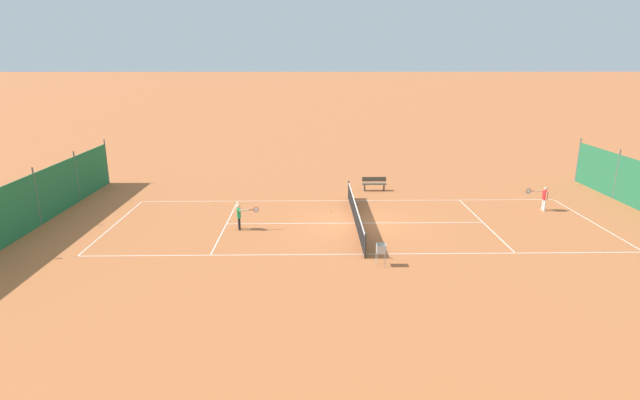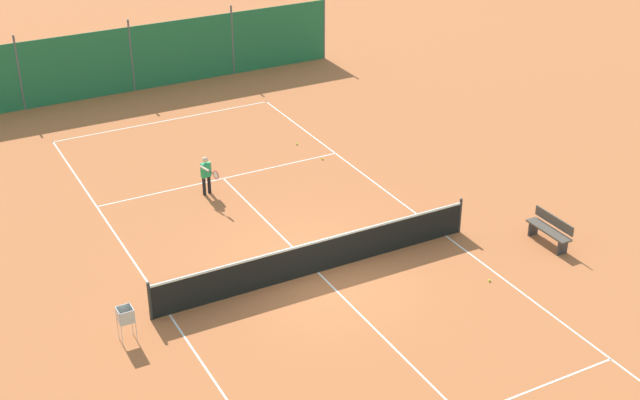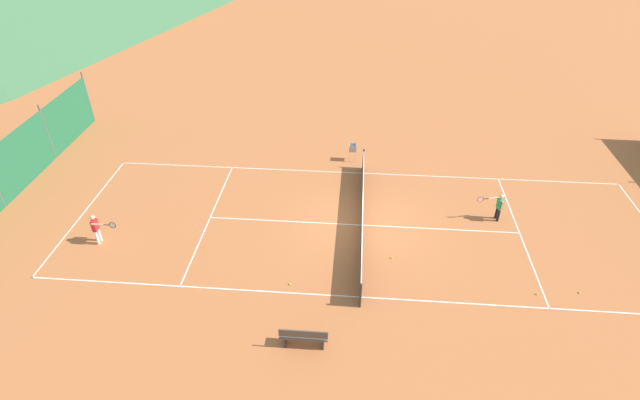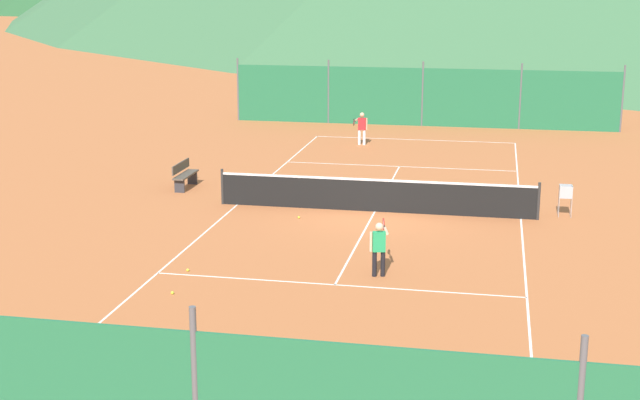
# 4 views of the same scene
# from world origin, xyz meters

# --- Properties ---
(ground_plane) EXTENTS (600.00, 600.00, 0.00)m
(ground_plane) POSITION_xyz_m (0.00, 0.00, 0.00)
(ground_plane) COLOR #BC6638
(court_line_markings) EXTENTS (8.25, 23.85, 0.01)m
(court_line_markings) POSITION_xyz_m (0.00, 0.00, 0.00)
(court_line_markings) COLOR white
(court_line_markings) RESTS_ON ground
(tennis_net) EXTENTS (9.18, 0.08, 1.06)m
(tennis_net) POSITION_xyz_m (0.00, 0.00, 0.50)
(tennis_net) COLOR #2D2D2D
(tennis_net) RESTS_ON ground
(windscreen_fence_near) EXTENTS (17.28, 0.08, 2.90)m
(windscreen_fence_near) POSITION_xyz_m (-0.00, -15.50, 1.31)
(windscreen_fence_near) COLOR #236B42
(windscreen_fence_near) RESTS_ON ground
(player_far_service) EXTENTS (0.41, 1.07, 1.25)m
(player_far_service) POSITION_xyz_m (0.85, -5.59, 0.73)
(player_far_service) COLOR black
(player_far_service) RESTS_ON ground
(tennis_ball_by_net_right) EXTENTS (0.07, 0.07, 0.07)m
(tennis_ball_by_net_right) POSITION_xyz_m (-3.70, 2.50, 0.03)
(tennis_ball_by_net_right) COLOR #CCE033
(tennis_ball_by_net_right) RESTS_ON ground
(tennis_ball_far_corner) EXTENTS (0.07, 0.07, 0.07)m
(tennis_ball_far_corner) POSITION_xyz_m (-3.28, -7.66, 0.03)
(tennis_ball_far_corner) COLOR #CCE033
(tennis_ball_far_corner) RESTS_ON ground
(tennis_ball_alley_right) EXTENTS (0.07, 0.07, 0.07)m
(tennis_ball_alley_right) POSITION_xyz_m (-3.47, -6.15, 0.03)
(tennis_ball_alley_right) COLOR #CCE033
(tennis_ball_alley_right) RESTS_ON ground
(tennis_ball_near_corner) EXTENTS (0.07, 0.07, 0.07)m
(tennis_ball_near_corner) POSITION_xyz_m (-1.98, -1.16, 0.03)
(tennis_ball_near_corner) COLOR #CCE033
(tennis_ball_near_corner) RESTS_ON ground
(ball_hopper) EXTENTS (0.36, 0.36, 0.89)m
(ball_hopper) POSITION_xyz_m (5.30, 0.54, 0.65)
(ball_hopper) COLOR #B7B7BC
(ball_hopper) RESTS_ON ground
(courtside_bench) EXTENTS (0.36, 1.50, 0.84)m
(courtside_bench) POSITION_xyz_m (-6.34, 1.72, 0.45)
(courtside_bench) COLOR #51473D
(courtside_bench) RESTS_ON ground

